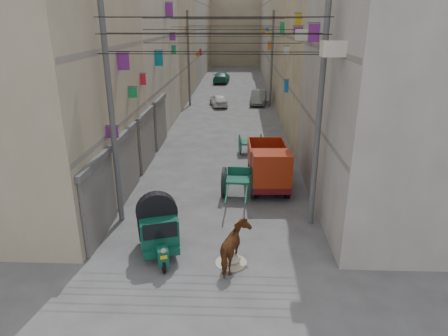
{
  "coord_description": "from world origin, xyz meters",
  "views": [
    {
      "loc": [
        0.87,
        -7.55,
        7.2
      ],
      "look_at": [
        0.32,
        6.5,
        1.99
      ],
      "focal_mm": 32.0,
      "sensor_mm": 36.0,
      "label": 1
    }
  ],
  "objects_px": {
    "tonga_cart": "(238,182)",
    "mini_truck": "(269,170)",
    "second_cart": "(251,143)",
    "distant_car_grey": "(258,97)",
    "feed_sack": "(231,259)",
    "auto_rickshaw": "(158,226)",
    "horse": "(235,248)",
    "distant_car_green": "(221,77)",
    "distant_car_white": "(219,100)"
  },
  "relations": [
    {
      "from": "auto_rickshaw",
      "to": "distant_car_grey",
      "type": "relative_size",
      "value": 0.64
    },
    {
      "from": "distant_car_white",
      "to": "distant_car_green",
      "type": "relative_size",
      "value": 0.72
    },
    {
      "from": "feed_sack",
      "to": "distant_car_white",
      "type": "xyz_separation_m",
      "value": [
        -1.66,
        24.55,
        0.39
      ]
    },
    {
      "from": "distant_car_grey",
      "to": "second_cart",
      "type": "bearing_deg",
      "value": -87.7
    },
    {
      "from": "second_cart",
      "to": "distant_car_grey",
      "type": "xyz_separation_m",
      "value": [
        1.04,
        14.54,
        0.01
      ]
    },
    {
      "from": "horse",
      "to": "distant_car_white",
      "type": "xyz_separation_m",
      "value": [
        -1.79,
        24.79,
        -0.15
      ]
    },
    {
      "from": "tonga_cart",
      "to": "horse",
      "type": "distance_m",
      "value": 5.26
    },
    {
      "from": "auto_rickshaw",
      "to": "feed_sack",
      "type": "distance_m",
      "value": 2.58
    },
    {
      "from": "feed_sack",
      "to": "distant_car_green",
      "type": "xyz_separation_m",
      "value": [
        -2.06,
        38.98,
        0.5
      ]
    },
    {
      "from": "mini_truck",
      "to": "feed_sack",
      "type": "bearing_deg",
      "value": -107.06
    },
    {
      "from": "tonga_cart",
      "to": "distant_car_white",
      "type": "xyz_separation_m",
      "value": [
        -1.86,
        19.53,
        -0.15
      ]
    },
    {
      "from": "auto_rickshaw",
      "to": "feed_sack",
      "type": "xyz_separation_m",
      "value": [
        2.39,
        -0.54,
        -0.8
      ]
    },
    {
      "from": "feed_sack",
      "to": "distant_car_green",
      "type": "height_order",
      "value": "distant_car_green"
    },
    {
      "from": "auto_rickshaw",
      "to": "second_cart",
      "type": "relative_size",
      "value": 1.68
    },
    {
      "from": "auto_rickshaw",
      "to": "tonga_cart",
      "type": "distance_m",
      "value": 5.18
    },
    {
      "from": "auto_rickshaw",
      "to": "distant_car_green",
      "type": "height_order",
      "value": "auto_rickshaw"
    },
    {
      "from": "feed_sack",
      "to": "distant_car_grey",
      "type": "relative_size",
      "value": 0.17
    },
    {
      "from": "auto_rickshaw",
      "to": "horse",
      "type": "relative_size",
      "value": 1.45
    },
    {
      "from": "horse",
      "to": "distant_car_white",
      "type": "height_order",
      "value": "horse"
    },
    {
      "from": "distant_car_green",
      "to": "horse",
      "type": "bearing_deg",
      "value": 95.51
    },
    {
      "from": "auto_rickshaw",
      "to": "distant_car_grey",
      "type": "distance_m",
      "value": 25.46
    },
    {
      "from": "feed_sack",
      "to": "distant_car_grey",
      "type": "height_order",
      "value": "distant_car_grey"
    },
    {
      "from": "auto_rickshaw",
      "to": "feed_sack",
      "type": "relative_size",
      "value": 3.85
    },
    {
      "from": "auto_rickshaw",
      "to": "tonga_cart",
      "type": "relative_size",
      "value": 0.79
    },
    {
      "from": "second_cart",
      "to": "distant_car_green",
      "type": "xyz_separation_m",
      "value": [
        -2.94,
        27.88,
        0.04
      ]
    },
    {
      "from": "auto_rickshaw",
      "to": "mini_truck",
      "type": "distance_m",
      "value": 6.56
    },
    {
      "from": "second_cart",
      "to": "feed_sack",
      "type": "xyz_separation_m",
      "value": [
        -0.88,
        -11.1,
        -0.46
      ]
    },
    {
      "from": "horse",
      "to": "distant_car_grey",
      "type": "xyz_separation_m",
      "value": [
        1.8,
        25.87,
        -0.08
      ]
    },
    {
      "from": "distant_car_green",
      "to": "second_cart",
      "type": "bearing_deg",
      "value": 98.34
    },
    {
      "from": "mini_truck",
      "to": "feed_sack",
      "type": "distance_m",
      "value": 6.05
    },
    {
      "from": "distant_car_green",
      "to": "distant_car_grey",
      "type": "bearing_deg",
      "value": 108.95
    },
    {
      "from": "tonga_cart",
      "to": "feed_sack",
      "type": "xyz_separation_m",
      "value": [
        -0.2,
        -5.03,
        -0.54
      ]
    },
    {
      "from": "second_cart",
      "to": "feed_sack",
      "type": "distance_m",
      "value": 11.14
    },
    {
      "from": "mini_truck",
      "to": "auto_rickshaw",
      "type": "bearing_deg",
      "value": -128.99
    },
    {
      "from": "distant_car_grey",
      "to": "distant_car_green",
      "type": "height_order",
      "value": "distant_car_green"
    },
    {
      "from": "feed_sack",
      "to": "horse",
      "type": "xyz_separation_m",
      "value": [
        0.12,
        -0.23,
        0.54
      ]
    },
    {
      "from": "second_cart",
      "to": "feed_sack",
      "type": "relative_size",
      "value": 2.29
    },
    {
      "from": "mini_truck",
      "to": "feed_sack",
      "type": "relative_size",
      "value": 6.06
    },
    {
      "from": "horse",
      "to": "distant_car_green",
      "type": "relative_size",
      "value": 0.37
    },
    {
      "from": "second_cart",
      "to": "distant_car_grey",
      "type": "distance_m",
      "value": 14.58
    },
    {
      "from": "second_cart",
      "to": "feed_sack",
      "type": "height_order",
      "value": "second_cart"
    },
    {
      "from": "mini_truck",
      "to": "distant_car_grey",
      "type": "distance_m",
      "value": 19.85
    },
    {
      "from": "mini_truck",
      "to": "distant_car_white",
      "type": "bearing_deg",
      "value": 97.6
    },
    {
      "from": "mini_truck",
      "to": "second_cart",
      "type": "relative_size",
      "value": 2.65
    },
    {
      "from": "distant_car_grey",
      "to": "tonga_cart",
      "type": "bearing_deg",
      "value": -88.39
    },
    {
      "from": "auto_rickshaw",
      "to": "distant_car_green",
      "type": "distance_m",
      "value": 38.43
    },
    {
      "from": "tonga_cart",
      "to": "mini_truck",
      "type": "distance_m",
      "value": 1.58
    },
    {
      "from": "distant_car_white",
      "to": "distant_car_grey",
      "type": "xyz_separation_m",
      "value": [
        3.59,
        1.08,
        0.07
      ]
    },
    {
      "from": "tonga_cart",
      "to": "distant_car_grey",
      "type": "xyz_separation_m",
      "value": [
        1.73,
        20.61,
        -0.08
      ]
    },
    {
      "from": "tonga_cart",
      "to": "horse",
      "type": "bearing_deg",
      "value": -87.9
    }
  ]
}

